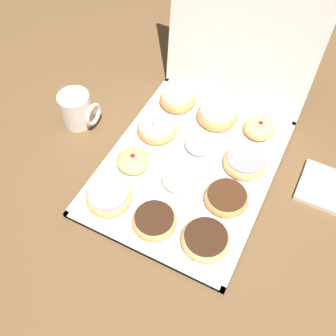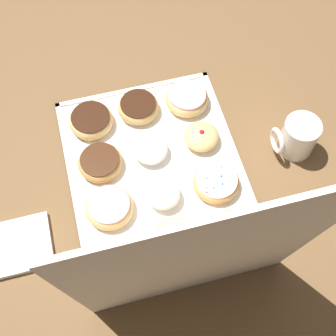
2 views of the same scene
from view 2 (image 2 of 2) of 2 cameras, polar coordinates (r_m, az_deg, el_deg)
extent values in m
plane|color=brown|center=(1.18, -1.36, -1.07)|extent=(3.00, 3.00, 0.00)
cube|color=white|center=(1.17, -1.36, -0.96)|extent=(0.43, 0.56, 0.01)
cube|color=white|center=(1.32, -4.34, 9.42)|extent=(0.43, 0.01, 0.01)
cube|color=white|center=(1.08, 2.34, -13.59)|extent=(0.43, 0.01, 0.01)
cube|color=white|center=(1.21, 8.33, 1.37)|extent=(0.01, 0.56, 0.01)
cube|color=white|center=(1.17, -11.41, -3.22)|extent=(0.01, 0.56, 0.01)
cube|color=white|center=(0.79, 4.01, -11.49)|extent=(0.43, 0.08, 0.58)
torus|color=#E5B770|center=(1.27, 2.36, 8.47)|extent=(0.12, 0.12, 0.04)
cylinder|color=pink|center=(1.26, 2.39, 8.96)|extent=(0.10, 0.10, 0.01)
torus|color=tan|center=(1.26, -3.58, 7.44)|extent=(0.11, 0.11, 0.04)
cylinder|color=#381E11|center=(1.25, -3.63, 7.89)|extent=(0.10, 0.10, 0.01)
torus|color=#E5B770|center=(1.25, -9.40, 5.74)|extent=(0.12, 0.12, 0.04)
cylinder|color=#381E11|center=(1.24, -9.51, 6.18)|extent=(0.10, 0.10, 0.01)
ellipsoid|color=#E5B770|center=(1.20, 4.11, 3.87)|extent=(0.09, 0.09, 0.04)
sphere|color=#B21923|center=(1.19, 4.17, 4.37)|extent=(0.01, 0.01, 0.01)
ellipsoid|color=white|center=(1.18, -2.33, 2.31)|extent=(0.09, 0.09, 0.04)
torus|color=tan|center=(1.18, -8.29, 0.66)|extent=(0.11, 0.11, 0.03)
cylinder|color=#472816|center=(1.17, -8.39, 1.03)|extent=(0.10, 0.10, 0.01)
torus|color=tan|center=(1.15, 5.93, -1.77)|extent=(0.12, 0.12, 0.03)
cylinder|color=white|center=(1.13, 6.00, -1.42)|extent=(0.10, 0.10, 0.01)
sphere|color=white|center=(1.12, 6.43, -2.78)|extent=(0.00, 0.00, 0.00)
sphere|color=red|center=(1.11, 4.78, -2.98)|extent=(0.00, 0.00, 0.00)
sphere|color=green|center=(1.13, 4.76, -1.20)|extent=(0.00, 0.00, 0.00)
sphere|color=orange|center=(1.12, 4.79, -2.41)|extent=(0.01, 0.01, 0.01)
sphere|color=pink|center=(1.13, 4.58, -0.73)|extent=(0.00, 0.00, 0.00)
sphere|color=blue|center=(1.14, 6.56, -1.00)|extent=(0.01, 0.01, 0.01)
sphere|color=green|center=(1.12, 5.61, -2.47)|extent=(0.01, 0.01, 0.01)
sphere|color=blue|center=(1.13, 6.68, -1.96)|extent=(0.01, 0.01, 0.01)
sphere|color=white|center=(1.11, 6.04, -3.10)|extent=(0.00, 0.00, 0.00)
sphere|color=pink|center=(1.13, 7.60, -1.64)|extent=(0.01, 0.01, 0.01)
sphere|color=blue|center=(1.15, 6.54, 0.11)|extent=(0.00, 0.00, 0.00)
ellipsoid|color=white|center=(1.12, -0.73, -3.28)|extent=(0.08, 0.08, 0.05)
torus|color=#E5B770|center=(1.12, -7.18, -4.81)|extent=(0.12, 0.12, 0.04)
cylinder|color=pink|center=(1.10, -7.28, -4.45)|extent=(0.10, 0.10, 0.01)
torus|color=tan|center=(1.10, 8.05, -7.73)|extent=(0.11, 0.11, 0.04)
cylinder|color=#EACC8C|center=(1.08, 8.15, -7.42)|extent=(0.09, 0.09, 0.01)
torus|color=tan|center=(1.08, 1.35, -9.10)|extent=(0.12, 0.12, 0.04)
cylinder|color=beige|center=(1.06, 1.37, -8.78)|extent=(0.10, 0.10, 0.01)
ellipsoid|color=#E5B770|center=(1.07, -5.55, -10.84)|extent=(0.09, 0.09, 0.05)
sphere|color=#B21923|center=(1.05, -5.65, -10.50)|extent=(0.01, 0.01, 0.01)
cylinder|color=white|center=(1.22, 15.73, 3.72)|extent=(0.09, 0.09, 0.10)
cylinder|color=black|center=(1.19, 16.25, 4.88)|extent=(0.08, 0.08, 0.01)
torus|color=white|center=(1.20, 13.22, 3.27)|extent=(0.01, 0.07, 0.07)
cube|color=white|center=(1.15, -17.43, -9.01)|extent=(0.13, 0.13, 0.02)
camera|label=1|loc=(1.14, -31.56, 47.25)|focal=41.71mm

